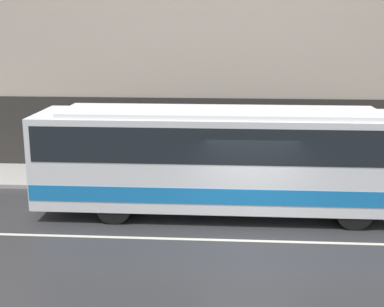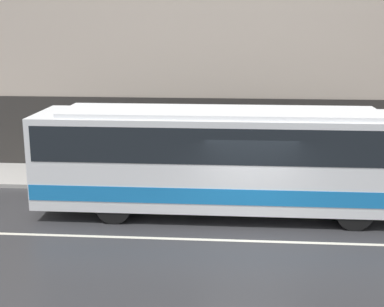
# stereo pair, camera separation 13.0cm
# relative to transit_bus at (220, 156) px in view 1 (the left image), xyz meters

# --- Properties ---
(ground_plane) EXTENTS (60.00, 60.00, 0.00)m
(ground_plane) POSITION_rel_transit_bus_xyz_m (0.89, -2.15, -1.75)
(ground_plane) COLOR #2D2D30
(sidewalk) EXTENTS (60.00, 2.84, 0.14)m
(sidewalk) POSITION_rel_transit_bus_xyz_m (0.89, 3.27, -1.68)
(sidewalk) COLOR #A09E99
(sidewalk) RESTS_ON ground_plane
(building_facade) EXTENTS (60.00, 0.35, 12.52)m
(building_facade) POSITION_rel_transit_bus_xyz_m (0.89, 4.83, 4.30)
(building_facade) COLOR #B7A899
(building_facade) RESTS_ON ground_plane
(lane_stripe) EXTENTS (54.00, 0.14, 0.01)m
(lane_stripe) POSITION_rel_transit_bus_xyz_m (0.89, -2.15, -1.75)
(lane_stripe) COLOR beige
(lane_stripe) RESTS_ON ground_plane
(transit_bus) EXTENTS (10.69, 2.57, 3.10)m
(transit_bus) POSITION_rel_transit_bus_xyz_m (0.00, 0.00, 0.00)
(transit_bus) COLOR white
(transit_bus) RESTS_ON ground_plane
(pedestrian_waiting) EXTENTS (0.36, 0.36, 1.63)m
(pedestrian_waiting) POSITION_rel_transit_bus_xyz_m (-1.30, 4.24, -0.85)
(pedestrian_waiting) COLOR #1E5933
(pedestrian_waiting) RESTS_ON sidewalk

